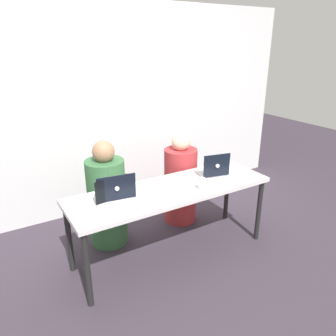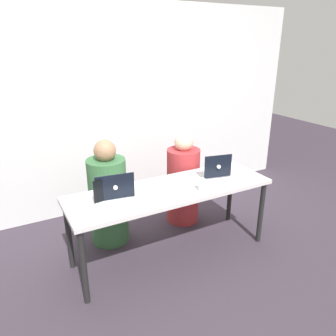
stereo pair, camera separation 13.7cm
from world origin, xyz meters
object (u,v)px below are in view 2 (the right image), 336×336
object	(u,v)px
person_on_left	(108,198)
person_on_right	(183,183)
water_glass_right	(202,186)
laptop_front_left	(115,198)
laptop_back_left	(114,191)
laptop_back_right	(214,171)

from	to	relation	value
person_on_left	person_on_right	xyz separation A→B (m)	(0.90, 0.00, -0.02)
person_on_right	water_glass_right	world-z (taller)	person_on_right
person_on_right	water_glass_right	size ratio (longest dim) A/B	9.02
person_on_right	laptop_front_left	world-z (taller)	person_on_right
person_on_right	laptop_back_left	world-z (taller)	person_on_right
person_on_right	water_glass_right	distance (m)	0.80
water_glass_right	person_on_right	bearing A→B (deg)	71.87
laptop_back_right	person_on_right	bearing A→B (deg)	-68.57
laptop_front_left	laptop_back_left	bearing A→B (deg)	67.34
person_on_left	laptop_back_left	xyz separation A→B (m)	(-0.08, -0.44, 0.28)
laptop_back_left	water_glass_right	world-z (taller)	laptop_back_left
laptop_back_right	person_on_left	bearing A→B (deg)	-14.04
laptop_back_right	water_glass_right	xyz separation A→B (m)	(-0.31, -0.24, -0.00)
laptop_back_right	water_glass_right	world-z (taller)	laptop_back_right
person_on_left	water_glass_right	size ratio (longest dim) A/B	9.38
laptop_back_left	water_glass_right	bearing A→B (deg)	168.22
person_on_right	laptop_back_left	distance (m)	1.12
person_on_left	laptop_back_left	bearing A→B (deg)	67.18
person_on_left	person_on_right	bearing A→B (deg)	167.86
water_glass_right	laptop_front_left	bearing A→B (deg)	170.24
laptop_front_left	laptop_back_right	size ratio (longest dim) A/B	1.03
person_on_left	laptop_back_left	distance (m)	0.53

